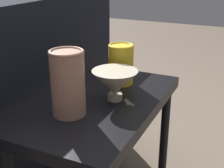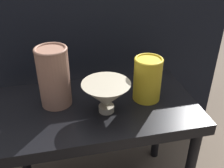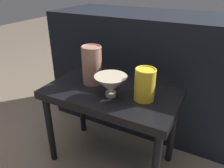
# 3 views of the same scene
# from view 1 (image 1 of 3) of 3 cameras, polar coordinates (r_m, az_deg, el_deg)

# --- Properties ---
(table) EXTENTS (0.68, 0.38, 0.46)m
(table) POSITION_cam_1_polar(r_m,az_deg,el_deg) (1.09, -2.15, -5.81)
(table) COLOR black
(table) RESTS_ON ground_plane
(bowl) EXTENTS (0.16, 0.16, 0.10)m
(bowl) POSITION_cam_1_polar(r_m,az_deg,el_deg) (1.04, 0.53, 0.22)
(bowl) COLOR #B2A88E
(bowl) RESTS_ON table
(vase_textured_left) EXTENTS (0.10, 0.10, 0.20)m
(vase_textured_left) POSITION_cam_1_polar(r_m,az_deg,el_deg) (0.94, -8.06, 0.30)
(vase_textured_left) COLOR #996B56
(vase_textured_left) RESTS_ON table
(vase_colorful_right) EXTENTS (0.10, 0.10, 0.15)m
(vase_colorful_right) POSITION_cam_1_polar(r_m,az_deg,el_deg) (1.19, 1.73, 3.72)
(vase_colorful_right) COLOR gold
(vase_colorful_right) RESTS_ON table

